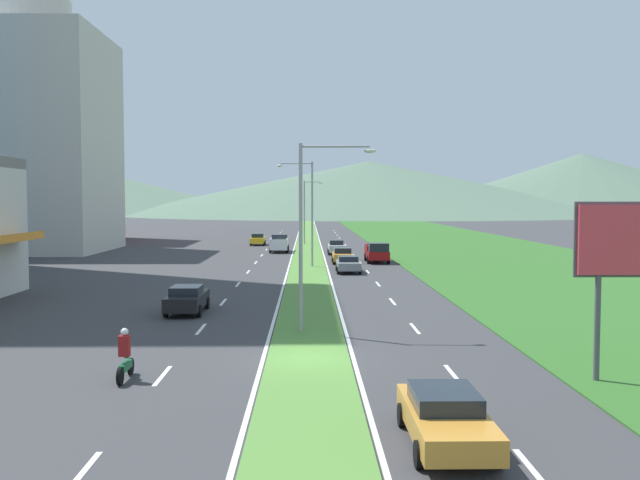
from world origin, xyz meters
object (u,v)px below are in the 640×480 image
car_0 (258,239)px  pickup_truck_1 (377,253)px  car_4 (343,255)px  car_5 (336,247)px  car_2 (445,417)px  car_3 (187,299)px  motorcycle_rider (125,359)px  pickup_truck_0 (279,244)px  street_lamp_mid (308,206)px  street_lamp_near (310,222)px  car_1 (348,264)px  street_lamp_far (306,208)px

car_0 → pickup_truck_1: pickup_truck_1 is taller
car_4 → car_5: (-0.15, 11.32, 0.04)m
car_2 → car_3: bearing=-154.2°
car_4 → motorcycle_rider: (-9.59, -43.84, -0.02)m
car_0 → pickup_truck_0: size_ratio=0.80×
street_lamp_mid → car_4: (3.33, 3.55, -4.77)m
pickup_truck_0 → street_lamp_near: bearing=-176.1°
pickup_truck_1 → motorcycle_rider: size_ratio=2.70×
motorcycle_rider → car_0: bearing=0.4°
car_2 → car_3: 23.05m
street_lamp_mid → car_1: bearing=-56.5°
street_lamp_near → car_4: street_lamp_near is taller
street_lamp_far → pickup_truck_0: bearing=-103.5°
car_5 → pickup_truck_1: size_ratio=0.79×
car_1 → pickup_truck_1: 9.95m
car_5 → street_lamp_near: bearing=-3.8°
car_5 → pickup_truck_1: (3.56, -10.60, 0.18)m
street_lamp_far → pickup_truck_1: (6.96, -27.48, -4.02)m
car_0 → car_3: size_ratio=0.94×
street_lamp_near → car_0: bearing=96.2°
car_5 → pickup_truck_0: (-6.56, 3.65, 0.18)m
car_1 → car_5: 19.97m
car_0 → car_4: (10.12, -27.34, -0.03)m
pickup_truck_0 → pickup_truck_1: (10.12, -14.25, 0.00)m
street_lamp_mid → street_lamp_far: (-0.22, 31.74, -0.54)m
car_1 → pickup_truck_0: pickup_truck_0 is taller
car_0 → car_1: bearing=-164.2°
car_5 → street_lamp_far: bearing=-168.6°
car_4 → car_2: bearing=0.1°
car_3 → pickup_truck_0: 44.65m
pickup_truck_1 → car_2: bearing=-3.7°
car_3 → car_4: size_ratio=1.07×
car_0 → car_1: car_0 is taller
pickup_truck_1 → car_3: bearing=-23.8°
street_lamp_mid → car_3: 27.26m
pickup_truck_1 → street_lamp_near: bearing=-10.5°
street_lamp_near → car_5: street_lamp_near is taller
car_2 → pickup_truck_1: (3.32, 51.03, 0.27)m
car_4 → pickup_truck_1: (3.41, 0.71, 0.22)m
car_0 → motorcycle_rider: (0.53, -71.18, -0.05)m
car_3 → car_5: bearing=-13.5°
street_lamp_far → car_0: size_ratio=2.00×
street_lamp_near → car_4: 35.77m
street_lamp_far → car_1: size_ratio=2.06×
pickup_truck_0 → car_1: bearing=-164.0°
street_lamp_mid → car_3: street_lamp_mid is taller
street_lamp_mid → car_1: size_ratio=2.27×
car_1 → motorcycle_rider: motorcycle_rider is taller
car_4 → pickup_truck_0: bearing=-155.9°
car_2 → pickup_truck_0: (-6.80, 65.29, 0.27)m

